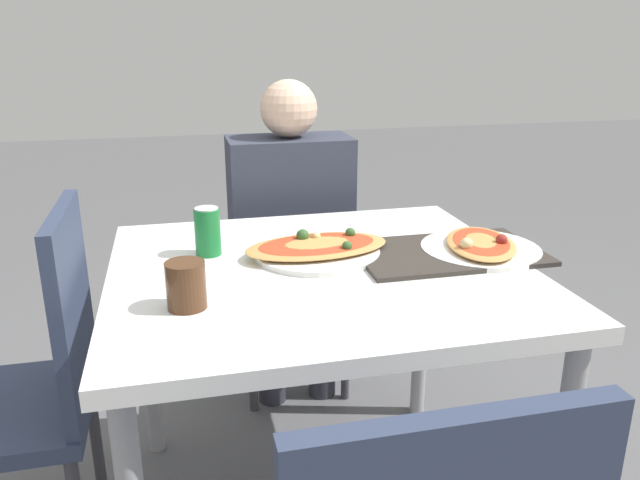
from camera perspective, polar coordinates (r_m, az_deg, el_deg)
dining_table at (r=1.56m, az=0.01°, el=-5.16°), size 1.01×0.92×0.75m
chair_far_seated at (r=2.35m, az=-3.14°, el=-0.77°), size 0.40×0.40×0.93m
chair_side_left at (r=1.63m, az=-24.93°, el=-11.75°), size 0.40×0.40×0.93m
person_seated at (r=2.19m, az=-2.66°, el=2.15°), size 0.42×0.25×1.15m
pizza_main at (r=1.61m, az=-0.27°, el=-0.75°), size 0.39×0.33×0.06m
soda_can at (r=1.62m, az=-10.24°, el=0.78°), size 0.07×0.07×0.12m
drink_glass at (r=1.32m, az=-12.15°, el=-4.06°), size 0.08×0.08×0.10m
serving_tray at (r=1.65m, az=11.58°, el=-1.13°), size 0.48×0.29×0.01m
pizza_second at (r=1.68m, az=14.47°, el=-0.55°), size 0.31×0.33×0.06m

